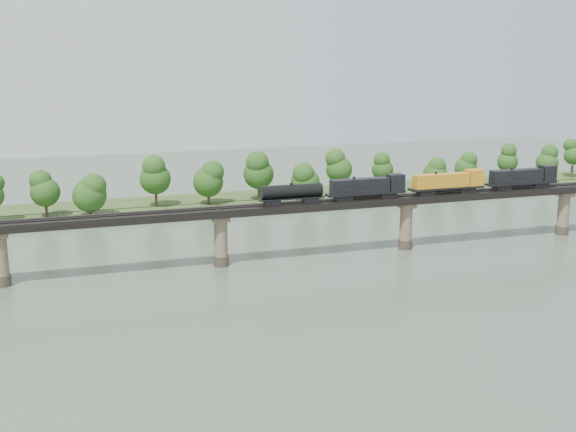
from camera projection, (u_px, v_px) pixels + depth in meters
name	position (u px, v px, depth m)	size (l,w,h in m)	color
ground	(265.00, 318.00, 113.42)	(400.00, 400.00, 0.00)	#3E4E3D
far_bank	(174.00, 206.00, 191.97)	(300.00, 24.00, 1.60)	#2E461C
bridge	(221.00, 239.00, 140.00)	(236.00, 30.00, 11.50)	#473A2D
bridge_superstructure	(220.00, 207.00, 138.60)	(220.00, 4.90, 0.75)	black
far_treeline	(144.00, 181.00, 183.54)	(289.06, 17.54, 13.60)	#382619
freight_train	(421.00, 184.00, 151.39)	(68.77, 2.68, 4.73)	black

